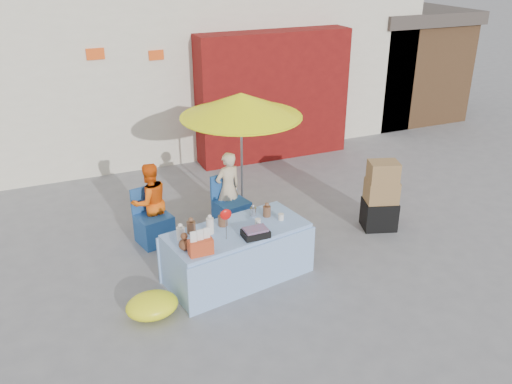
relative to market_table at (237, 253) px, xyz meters
name	(u,v)px	position (x,y,z in m)	size (l,w,h in m)	color
ground	(256,279)	(0.21, -0.14, -0.38)	(80.00, 80.00, 0.00)	slate
market_table	(237,253)	(0.00, 0.00, 0.00)	(2.04, 1.21, 1.16)	#98BDF4
chair_left	(154,227)	(-0.80, 1.40, -0.12)	(0.57, 0.57, 0.85)	#204F95
chair_right	(231,212)	(0.45, 1.40, -0.12)	(0.57, 0.57, 0.85)	#204F95
vendor_orange	(150,202)	(-0.80, 1.53, 0.23)	(0.60, 0.46, 1.23)	#FF5E0D
vendor_beige	(228,189)	(0.45, 1.53, 0.23)	(0.44, 0.29, 1.22)	beige
umbrella	(241,105)	(0.75, 1.68, 1.51)	(1.90, 1.90, 2.09)	gray
box_stack	(381,198)	(2.60, 0.44, 0.14)	(0.62, 0.56, 1.13)	black
tarp_bundle	(152,305)	(-1.26, -0.37, -0.23)	(0.64, 0.51, 0.29)	#FBFF1A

